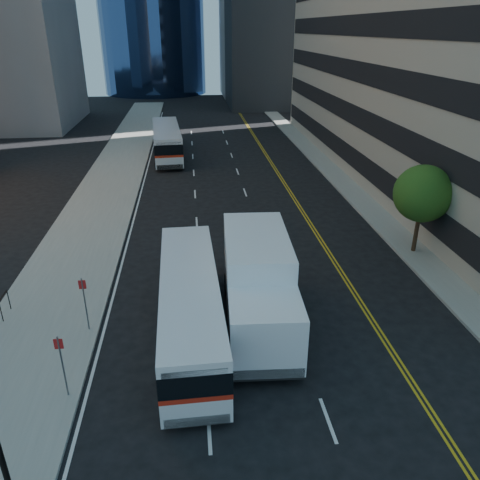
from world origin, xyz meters
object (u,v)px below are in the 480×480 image
at_px(bus_rear, 167,141).
at_px(box_truck, 259,284).
at_px(bus_front, 190,305).
at_px(street_tree, 423,194).

height_order(bus_rear, box_truck, box_truck).
bearing_deg(bus_front, box_truck, 8.81).
bearing_deg(bus_front, bus_rear, 92.42).
relative_size(bus_front, bus_rear, 0.91).
distance_m(bus_rear, box_truck, 30.64).
distance_m(bus_front, bus_rear, 30.83).
relative_size(bus_front, box_truck, 1.34).
relative_size(street_tree, bus_front, 0.47).
height_order(street_tree, bus_rear, street_tree).
distance_m(street_tree, bus_front, 14.78).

